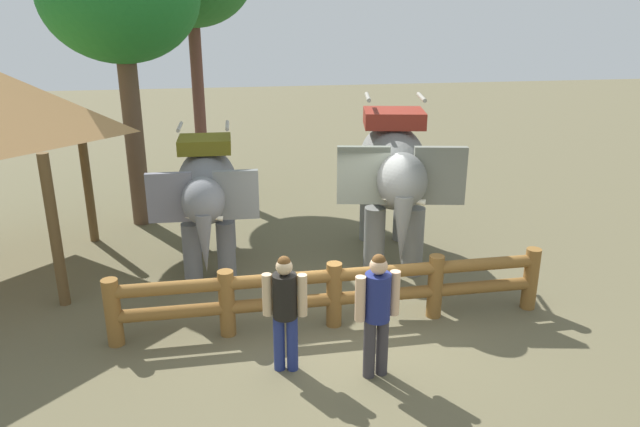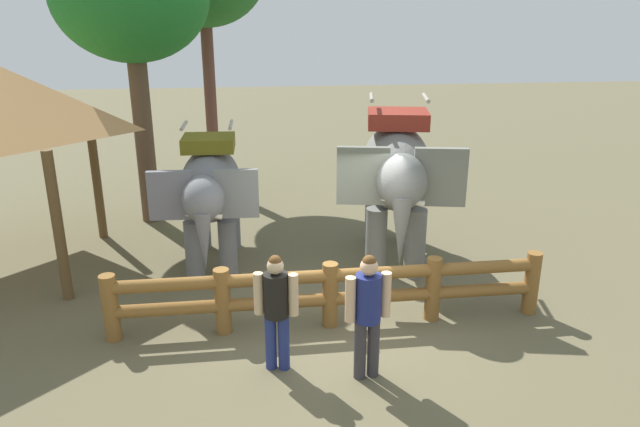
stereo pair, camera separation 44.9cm
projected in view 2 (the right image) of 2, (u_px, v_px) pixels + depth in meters
ground_plane at (332, 334)px, 9.17m from camera, size 60.00×60.00×0.00m
log_fence at (330, 290)px, 9.22m from camera, size 6.81×0.31×1.05m
elephant_near_left at (210, 190)px, 11.08m from camera, size 1.81×3.17×2.73m
elephant_center at (396, 173)px, 11.20m from camera, size 2.26×3.80×3.19m
tourist_woman_in_black at (276, 305)px, 7.99m from camera, size 0.59×0.39×1.69m
tourist_man_in_blue at (368, 308)px, 7.79m from camera, size 0.62×0.40×1.77m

